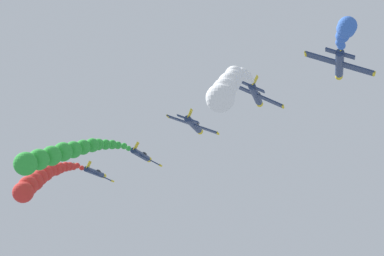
{
  "coord_description": "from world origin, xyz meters",
  "views": [
    {
      "loc": [
        21.93,
        -98.83,
        77.64
      ],
      "look_at": [
        0.0,
        0.0,
        100.23
      ],
      "focal_mm": 57.35,
      "sensor_mm": 36.0,
      "label": 1
    }
  ],
  "objects_px": {
    "airplane_lead": "(95,172)",
    "airplane_right_outer": "(340,64)",
    "airplane_right_inner": "(194,125)",
    "airplane_left_inner": "(141,155)",
    "airplane_left_outer": "(256,95)"
  },
  "relations": [
    {
      "from": "airplane_left_outer",
      "to": "airplane_right_inner",
      "type": "bearing_deg",
      "value": 139.41
    },
    {
      "from": "airplane_left_inner",
      "to": "airplane_left_outer",
      "type": "bearing_deg",
      "value": -39.64
    },
    {
      "from": "airplane_left_inner",
      "to": "airplane_right_outer",
      "type": "relative_size",
      "value": 1.0
    },
    {
      "from": "airplane_lead",
      "to": "airplane_left_outer",
      "type": "height_order",
      "value": "airplane_left_outer"
    },
    {
      "from": "airplane_right_inner",
      "to": "airplane_left_inner",
      "type": "bearing_deg",
      "value": 141.31
    },
    {
      "from": "airplane_left_inner",
      "to": "airplane_right_outer",
      "type": "xyz_separation_m",
      "value": [
        36.35,
        -29.3,
        5.67
      ]
    },
    {
      "from": "airplane_lead",
      "to": "airplane_right_outer",
      "type": "bearing_deg",
      "value": -38.16
    },
    {
      "from": "airplane_right_outer",
      "to": "airplane_right_inner",
      "type": "bearing_deg",
      "value": 141.04
    },
    {
      "from": "airplane_lead",
      "to": "airplane_right_inner",
      "type": "xyz_separation_m",
      "value": [
        25.17,
        -19.23,
        4.53
      ]
    },
    {
      "from": "airplane_left_outer",
      "to": "airplane_lead",
      "type": "bearing_deg",
      "value": 141.56
    },
    {
      "from": "airplane_left_inner",
      "to": "airplane_left_outer",
      "type": "height_order",
      "value": "airplane_left_outer"
    },
    {
      "from": "airplane_lead",
      "to": "airplane_right_outer",
      "type": "height_order",
      "value": "airplane_right_outer"
    },
    {
      "from": "airplane_left_outer",
      "to": "airplane_left_inner",
      "type": "bearing_deg",
      "value": 140.36
    },
    {
      "from": "airplane_left_inner",
      "to": "airplane_right_inner",
      "type": "relative_size",
      "value": 1.0
    },
    {
      "from": "airplane_left_inner",
      "to": "airplane_left_outer",
      "type": "relative_size",
      "value": 1.0
    }
  ]
}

